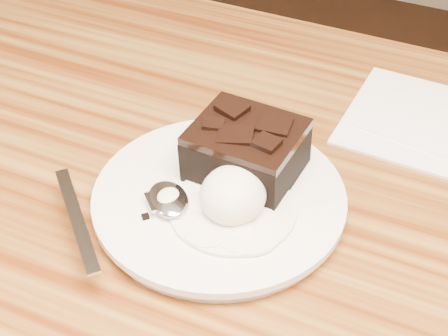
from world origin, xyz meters
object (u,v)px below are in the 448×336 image
at_px(brownie, 246,153).
at_px(napkin, 423,121).
at_px(spoon, 169,201).
at_px(ice_cream_scoop, 233,195).
at_px(plate, 219,202).

bearing_deg(brownie, napkin, 52.44).
height_order(brownie, spoon, brownie).
relative_size(brownie, ice_cream_scoop, 1.56).
bearing_deg(spoon, napkin, 8.11).
relative_size(ice_cream_scoop, spoon, 0.31).
bearing_deg(ice_cream_scoop, spoon, -162.64).
xyz_separation_m(ice_cream_scoop, napkin, (0.11, 0.22, -0.03)).
bearing_deg(napkin, brownie, -127.56).
xyz_separation_m(plate, brownie, (0.01, 0.04, 0.03)).
bearing_deg(ice_cream_scoop, plate, 143.64).
distance_m(plate, brownie, 0.05).
distance_m(ice_cream_scoop, spoon, 0.06).
relative_size(brownie, napkin, 0.60).
distance_m(plate, spoon, 0.05).
distance_m(brownie, ice_cream_scoop, 0.05).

